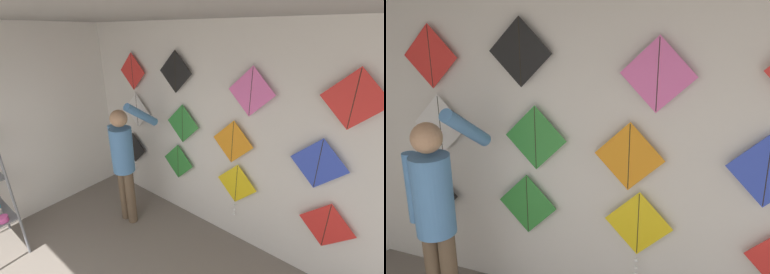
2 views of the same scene
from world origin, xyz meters
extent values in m
cube|color=silver|center=(0.00, 3.34, 1.40)|extent=(5.31, 0.06, 2.80)
cube|color=silver|center=(-2.29, 1.65, 1.40)|extent=(0.06, 4.11, 2.80)
cube|color=gray|center=(0.00, 1.65, 2.82)|extent=(5.31, 4.11, 0.04)
cylinder|color=slate|center=(-1.48, 1.39, 0.93)|extent=(0.03, 0.03, 1.85)
cylinder|color=#D84C99|center=(-1.55, 1.25, 0.60)|extent=(0.11, 0.11, 0.07)
cylinder|color=brown|center=(-1.05, 2.62, 0.42)|extent=(0.13, 0.13, 0.85)
cylinder|color=brown|center=(-0.90, 2.62, 0.42)|extent=(0.13, 0.13, 0.85)
cylinder|color=#4C7FB7|center=(-0.98, 2.62, 1.16)|extent=(0.30, 0.30, 0.64)
sphere|color=tan|center=(-0.98, 2.62, 1.62)|extent=(0.23, 0.23, 0.23)
cylinder|color=#4C7FB7|center=(-1.16, 2.62, 1.20)|extent=(0.11, 0.11, 0.56)
cylinder|color=#4C7FB7|center=(-0.80, 2.86, 1.64)|extent=(0.11, 0.52, 0.41)
cube|color=black|center=(-1.52, 3.25, 0.82)|extent=(0.55, 0.01, 0.55)
cylinder|color=black|center=(-1.52, 3.24, 0.82)|extent=(0.01, 0.01, 0.52)
sphere|color=white|center=(-1.52, 3.24, 0.50)|extent=(0.04, 0.04, 0.04)
sphere|color=white|center=(-1.52, 3.24, 0.43)|extent=(0.04, 0.04, 0.04)
cube|color=#338C38|center=(-0.52, 3.25, 0.88)|extent=(0.55, 0.01, 0.55)
cylinder|color=black|center=(-0.52, 3.24, 0.88)|extent=(0.01, 0.01, 0.52)
cube|color=yellow|center=(0.46, 3.25, 0.89)|extent=(0.55, 0.01, 0.55)
cylinder|color=black|center=(0.46, 3.24, 0.89)|extent=(0.01, 0.01, 0.52)
sphere|color=white|center=(0.46, 3.24, 0.56)|extent=(0.04, 0.04, 0.04)
sphere|color=white|center=(0.46, 3.24, 0.49)|extent=(0.04, 0.04, 0.04)
sphere|color=white|center=(0.46, 3.24, 0.42)|extent=(0.04, 0.04, 0.04)
cube|color=red|center=(1.53, 3.25, 0.80)|extent=(0.55, 0.01, 0.55)
cylinder|color=black|center=(1.53, 3.24, 0.80)|extent=(0.01, 0.01, 0.52)
cube|color=white|center=(-1.36, 3.25, 1.51)|extent=(0.55, 0.01, 0.55)
cylinder|color=black|center=(-1.36, 3.24, 1.51)|extent=(0.01, 0.01, 0.52)
cube|color=#338C38|center=(-0.42, 3.25, 1.49)|extent=(0.55, 0.01, 0.55)
cylinder|color=black|center=(-0.42, 3.24, 1.49)|extent=(0.01, 0.01, 0.52)
cube|color=orange|center=(0.37, 3.25, 1.44)|extent=(0.55, 0.01, 0.55)
cylinder|color=black|center=(0.37, 3.24, 1.44)|extent=(0.01, 0.01, 0.52)
cube|color=blue|center=(1.33, 3.25, 1.47)|extent=(0.55, 0.01, 0.55)
cylinder|color=black|center=(1.33, 3.24, 1.47)|extent=(0.01, 0.01, 0.52)
cube|color=red|center=(-1.39, 3.25, 2.11)|extent=(0.55, 0.01, 0.55)
cylinder|color=black|center=(-1.39, 3.24, 2.11)|extent=(0.01, 0.01, 0.52)
cube|color=black|center=(-0.53, 3.25, 2.18)|extent=(0.55, 0.01, 0.55)
cylinder|color=black|center=(-0.53, 3.24, 2.18)|extent=(0.01, 0.01, 0.52)
cube|color=pink|center=(0.55, 3.25, 2.07)|extent=(0.55, 0.01, 0.55)
cylinder|color=black|center=(0.55, 3.24, 2.07)|extent=(0.01, 0.01, 0.52)
cube|color=red|center=(1.50, 3.25, 2.14)|extent=(0.55, 0.01, 0.55)
cylinder|color=black|center=(1.50, 3.24, 2.14)|extent=(0.01, 0.01, 0.52)
camera|label=1|loc=(1.74, 0.73, 2.68)|focal=24.00mm
camera|label=2|loc=(1.09, 0.28, 2.57)|focal=40.00mm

